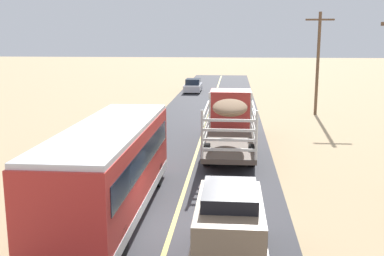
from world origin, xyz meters
name	(u,v)px	position (x,y,z in m)	size (l,w,h in m)	color
ground_plane	(171,234)	(0.00, 0.00, 0.00)	(240.00, 240.00, 0.00)	tan
road_surface	(171,233)	(0.00, 0.00, 0.01)	(8.00, 120.00, 0.02)	#38383D
road_centre_line	(171,233)	(0.00, 0.00, 0.02)	(0.16, 117.60, 0.00)	#D8CC4C
suv_near	(229,229)	(1.88, -2.08, 1.15)	(1.90, 4.62, 2.29)	#8C7259
livestock_truck	(230,114)	(1.77, 12.57, 1.79)	(2.53, 9.70, 3.02)	#B2332D
bus	(110,167)	(-2.29, 1.40, 1.75)	(2.54, 10.00, 3.21)	red
car_far	(193,86)	(-2.57, 37.55, 0.69)	(1.80, 4.40, 1.46)	silver
power_pole_mid	(318,60)	(8.50, 23.66, 4.31)	(2.20, 0.24, 8.03)	brown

